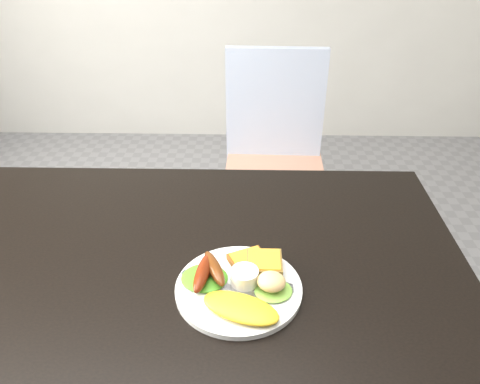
# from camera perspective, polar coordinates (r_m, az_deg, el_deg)

# --- Properties ---
(dining_table) EXTENTS (1.20, 0.80, 0.04)m
(dining_table) POSITION_cam_1_polar(r_m,az_deg,el_deg) (1.01, -6.93, -9.41)
(dining_table) COLOR black
(dining_table) RESTS_ON ground
(dining_chair) EXTENTS (0.41, 0.41, 0.05)m
(dining_chair) POSITION_cam_1_polar(r_m,az_deg,el_deg) (1.87, 4.23, 1.62)
(dining_chair) COLOR tan
(dining_chair) RESTS_ON ground
(person) EXTENTS (0.60, 0.48, 1.46)m
(person) POSITION_cam_1_polar(r_m,az_deg,el_deg) (1.72, -3.72, 9.26)
(person) COLOR navy
(person) RESTS_ON ground
(plate) EXTENTS (0.25, 0.25, 0.01)m
(plate) POSITION_cam_1_polar(r_m,az_deg,el_deg) (0.93, -0.17, -11.68)
(plate) COLOR white
(plate) RESTS_ON dining_table
(lettuce_left) EXTENTS (0.10, 0.09, 0.01)m
(lettuce_left) POSITION_cam_1_polar(r_m,az_deg,el_deg) (0.94, -4.36, -10.40)
(lettuce_left) COLOR #358617
(lettuce_left) RESTS_ON plate
(lettuce_right) EXTENTS (0.09, 0.08, 0.01)m
(lettuce_right) POSITION_cam_1_polar(r_m,az_deg,el_deg) (0.91, 4.09, -11.91)
(lettuce_right) COLOR #5B9A34
(lettuce_right) RESTS_ON plate
(omelette) EXTENTS (0.16, 0.12, 0.02)m
(omelette) POSITION_cam_1_polar(r_m,az_deg,el_deg) (0.87, 0.08, -13.94)
(omelette) COLOR yellow
(omelette) RESTS_ON plate
(sausage_a) EXTENTS (0.04, 0.12, 0.03)m
(sausage_a) POSITION_cam_1_polar(r_m,az_deg,el_deg) (0.92, -4.55, -9.75)
(sausage_a) COLOR #712D06
(sausage_a) RESTS_ON lettuce_left
(sausage_b) EXTENTS (0.06, 0.11, 0.03)m
(sausage_b) POSITION_cam_1_polar(r_m,az_deg,el_deg) (0.93, -3.15, -9.25)
(sausage_b) COLOR #5B2912
(sausage_b) RESTS_ON lettuce_left
(ramekin) EXTENTS (0.07, 0.07, 0.03)m
(ramekin) POSITION_cam_1_polar(r_m,az_deg,el_deg) (0.92, 0.56, -10.31)
(ramekin) COLOR white
(ramekin) RESTS_ON plate
(toast_a) EXTENTS (0.10, 0.10, 0.01)m
(toast_a) POSITION_cam_1_polar(r_m,az_deg,el_deg) (0.96, 1.20, -8.57)
(toast_a) COLOR brown
(toast_a) RESTS_ON plate
(toast_b) EXTENTS (0.07, 0.07, 0.01)m
(toast_b) POSITION_cam_1_polar(r_m,az_deg,el_deg) (0.95, 2.96, -8.54)
(toast_b) COLOR olive
(toast_b) RESTS_ON toast_a
(potato_salad) EXTENTS (0.07, 0.07, 0.03)m
(potato_salad) POSITION_cam_1_polar(r_m,az_deg,el_deg) (0.90, 3.83, -10.83)
(potato_salad) COLOR #F9F5A4
(potato_salad) RESTS_ON lettuce_right
(fork) EXTENTS (0.16, 0.08, 0.00)m
(fork) POSITION_cam_1_polar(r_m,az_deg,el_deg) (0.92, -2.47, -11.22)
(fork) COLOR #ADAFB7
(fork) RESTS_ON plate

